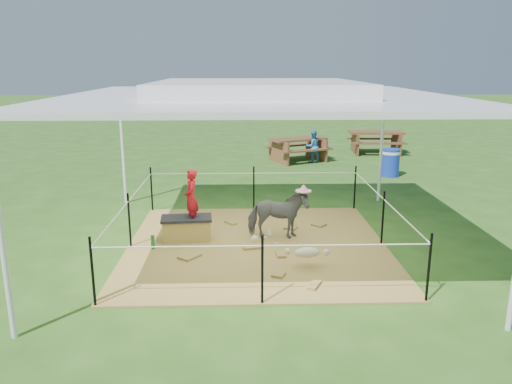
{
  "coord_description": "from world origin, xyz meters",
  "views": [
    {
      "loc": [
        -0.27,
        -8.43,
        3.17
      ],
      "look_at": [
        0.0,
        0.6,
        0.85
      ],
      "focal_mm": 35.0,
      "sensor_mm": 36.0,
      "label": 1
    }
  ],
  "objects_px": {
    "green_bottle": "(153,242)",
    "pony": "(278,215)",
    "straw_bale": "(187,229)",
    "foal": "(307,251)",
    "woman": "(191,192)",
    "picnic_table_far": "(376,142)",
    "distant_person": "(313,146)",
    "trash_barrel": "(390,163)",
    "picnic_table_near": "(298,150)"
  },
  "relations": [
    {
      "from": "straw_bale",
      "to": "foal",
      "type": "distance_m",
      "value": 2.45
    },
    {
      "from": "pony",
      "to": "picnic_table_far",
      "type": "distance_m",
      "value": 10.09
    },
    {
      "from": "distant_person",
      "to": "green_bottle",
      "type": "bearing_deg",
      "value": 46.61
    },
    {
      "from": "pony",
      "to": "picnic_table_far",
      "type": "xyz_separation_m",
      "value": [
        4.24,
        9.16,
        -0.09
      ]
    },
    {
      "from": "picnic_table_near",
      "to": "distant_person",
      "type": "relative_size",
      "value": 1.75
    },
    {
      "from": "green_bottle",
      "to": "picnic_table_near",
      "type": "height_order",
      "value": "picnic_table_near"
    },
    {
      "from": "pony",
      "to": "picnic_table_far",
      "type": "relative_size",
      "value": 0.57
    },
    {
      "from": "picnic_table_far",
      "to": "foal",
      "type": "bearing_deg",
      "value": -107.29
    },
    {
      "from": "pony",
      "to": "foal",
      "type": "distance_m",
      "value": 1.41
    },
    {
      "from": "trash_barrel",
      "to": "picnic_table_near",
      "type": "bearing_deg",
      "value": 135.28
    },
    {
      "from": "green_bottle",
      "to": "pony",
      "type": "height_order",
      "value": "pony"
    },
    {
      "from": "picnic_table_near",
      "to": "distant_person",
      "type": "height_order",
      "value": "distant_person"
    },
    {
      "from": "green_bottle",
      "to": "trash_barrel",
      "type": "distance_m",
      "value": 8.25
    },
    {
      "from": "foal",
      "to": "distant_person",
      "type": "bearing_deg",
      "value": 74.3
    },
    {
      "from": "green_bottle",
      "to": "picnic_table_far",
      "type": "height_order",
      "value": "picnic_table_far"
    },
    {
      "from": "green_bottle",
      "to": "picnic_table_near",
      "type": "bearing_deg",
      "value": 67.08
    },
    {
      "from": "straw_bale",
      "to": "foal",
      "type": "bearing_deg",
      "value": -33.5
    },
    {
      "from": "straw_bale",
      "to": "green_bottle",
      "type": "height_order",
      "value": "straw_bale"
    },
    {
      "from": "green_bottle",
      "to": "woman",
      "type": "bearing_deg",
      "value": 34.7
    },
    {
      "from": "pony",
      "to": "trash_barrel",
      "type": "relative_size",
      "value": 1.36
    },
    {
      "from": "trash_barrel",
      "to": "picnic_table_near",
      "type": "distance_m",
      "value": 3.41
    },
    {
      "from": "green_bottle",
      "to": "foal",
      "type": "distance_m",
      "value": 2.75
    },
    {
      "from": "trash_barrel",
      "to": "picnic_table_far",
      "type": "bearing_deg",
      "value": 81.34
    },
    {
      "from": "straw_bale",
      "to": "distant_person",
      "type": "bearing_deg",
      "value": 65.85
    },
    {
      "from": "straw_bale",
      "to": "woman",
      "type": "distance_m",
      "value": 0.72
    },
    {
      "from": "pony",
      "to": "distant_person",
      "type": "xyz_separation_m",
      "value": [
        1.7,
        7.54,
        0.04
      ]
    },
    {
      "from": "green_bottle",
      "to": "pony",
      "type": "relative_size",
      "value": 0.22
    },
    {
      "from": "green_bottle",
      "to": "foal",
      "type": "xyz_separation_m",
      "value": [
        2.6,
        -0.9,
        0.16
      ]
    },
    {
      "from": "woman",
      "to": "picnic_table_near",
      "type": "height_order",
      "value": "woman"
    },
    {
      "from": "pony",
      "to": "picnic_table_near",
      "type": "relative_size",
      "value": 0.58
    },
    {
      "from": "straw_bale",
      "to": "distant_person",
      "type": "xyz_separation_m",
      "value": [
        3.38,
        7.53,
        0.31
      ]
    },
    {
      "from": "picnic_table_far",
      "to": "woman",
      "type": "bearing_deg",
      "value": -119.5
    },
    {
      "from": "woman",
      "to": "picnic_table_far",
      "type": "relative_size",
      "value": 0.54
    },
    {
      "from": "trash_barrel",
      "to": "distant_person",
      "type": "distance_m",
      "value": 2.94
    },
    {
      "from": "woman",
      "to": "pony",
      "type": "xyz_separation_m",
      "value": [
        1.57,
        -0.01,
        -0.44
      ]
    },
    {
      "from": "straw_bale",
      "to": "picnic_table_near",
      "type": "xyz_separation_m",
      "value": [
        2.91,
        7.73,
        0.17
      ]
    },
    {
      "from": "green_bottle",
      "to": "picnic_table_far",
      "type": "relative_size",
      "value": 0.12
    },
    {
      "from": "picnic_table_near",
      "to": "trash_barrel",
      "type": "bearing_deg",
      "value": -68.88
    },
    {
      "from": "picnic_table_near",
      "to": "woman",
      "type": "bearing_deg",
      "value": -134.14
    },
    {
      "from": "trash_barrel",
      "to": "woman",
      "type": "bearing_deg",
      "value": -134.43
    },
    {
      "from": "straw_bale",
      "to": "picnic_table_far",
      "type": "xyz_separation_m",
      "value": [
        5.91,
        9.15,
        0.18
      ]
    },
    {
      "from": "straw_bale",
      "to": "foal",
      "type": "xyz_separation_m",
      "value": [
        2.05,
        -1.35,
        0.09
      ]
    },
    {
      "from": "green_bottle",
      "to": "trash_barrel",
      "type": "height_order",
      "value": "trash_barrel"
    },
    {
      "from": "woman",
      "to": "green_bottle",
      "type": "bearing_deg",
      "value": -60.38
    },
    {
      "from": "picnic_table_near",
      "to": "picnic_table_far",
      "type": "bearing_deg",
      "value": 1.09
    },
    {
      "from": "green_bottle",
      "to": "distant_person",
      "type": "relative_size",
      "value": 0.23
    },
    {
      "from": "woman",
      "to": "trash_barrel",
      "type": "relative_size",
      "value": 1.29
    },
    {
      "from": "woman",
      "to": "picnic_table_far",
      "type": "bearing_deg",
      "value": 142.5
    },
    {
      "from": "straw_bale",
      "to": "pony",
      "type": "xyz_separation_m",
      "value": [
        1.67,
        -0.01,
        0.27
      ]
    },
    {
      "from": "trash_barrel",
      "to": "picnic_table_far",
      "type": "relative_size",
      "value": 0.42
    }
  ]
}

